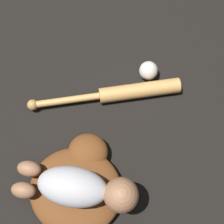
{
  "coord_description": "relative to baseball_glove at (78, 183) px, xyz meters",
  "views": [
    {
      "loc": [
        0.15,
        -0.07,
        1.04
      ],
      "look_at": [
        -0.04,
        0.26,
        0.06
      ],
      "focal_mm": 50.0,
      "sensor_mm": 36.0,
      "label": 1
    }
  ],
  "objects": [
    {
      "name": "baseball",
      "position": [
        0.01,
        0.47,
        -0.0
      ],
      "size": [
        0.07,
        0.07,
        0.07
      ],
      "color": "silver",
      "rests_on": "ground"
    },
    {
      "name": "baseball_glove",
      "position": [
        0.0,
        0.0,
        0.0
      ],
      "size": [
        0.35,
        0.37,
        0.07
      ],
      "color": "brown",
      "rests_on": "ground"
    },
    {
      "name": "baby_figure",
      "position": [
        0.03,
        -0.01,
        0.08
      ],
      "size": [
        0.38,
        0.22,
        0.1
      ],
      "color": "#B2B2B7",
      "rests_on": "baseball_glove"
    },
    {
      "name": "ground_plane",
      "position": [
        0.01,
        -0.0,
        -0.04
      ],
      "size": [
        6.0,
        6.0,
        0.0
      ],
      "primitive_type": "plane",
      "color": "black"
    },
    {
      "name": "baseball_bat",
      "position": [
        -0.03,
        0.35,
        -0.01
      ],
      "size": [
        0.45,
        0.37,
        0.05
      ],
      "color": "tan",
      "rests_on": "ground"
    }
  ]
}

